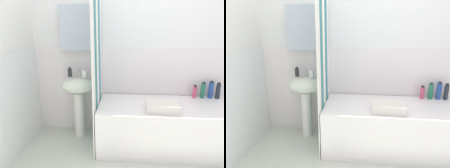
# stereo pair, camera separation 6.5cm
# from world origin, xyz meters

# --- Properties ---
(wall_back_tiled) EXTENTS (3.60, 0.18, 2.40)m
(wall_back_tiled) POSITION_xyz_m (-0.05, 1.26, 1.14)
(wall_back_tiled) COLOR white
(wall_back_tiled) RESTS_ON ground_plane
(sink) EXTENTS (0.44, 0.34, 0.83)m
(sink) POSITION_xyz_m (-0.90, 1.03, 0.61)
(sink) COLOR silver
(sink) RESTS_ON ground_plane
(faucet) EXTENTS (0.03, 0.12, 0.12)m
(faucet) POSITION_xyz_m (-0.90, 1.11, 0.89)
(faucet) COLOR silver
(faucet) RESTS_ON sink
(soap_dispenser) EXTENTS (0.05, 0.05, 0.14)m
(soap_dispenser) POSITION_xyz_m (-1.03, 1.10, 0.89)
(soap_dispenser) COLOR #24292E
(soap_dispenser) RESTS_ON sink
(toothbrush_cup) EXTENTS (0.07, 0.07, 0.10)m
(toothbrush_cup) POSITION_xyz_m (-0.82, 1.06, 0.88)
(toothbrush_cup) COLOR white
(toothbrush_cup) RESTS_ON sink
(bathtub) EXTENTS (1.63, 0.73, 0.56)m
(bathtub) POSITION_xyz_m (0.21, 0.85, 0.28)
(bathtub) COLOR white
(bathtub) RESTS_ON ground_plane
(shower_curtain) EXTENTS (0.01, 0.73, 2.00)m
(shower_curtain) POSITION_xyz_m (-0.62, 0.85, 1.00)
(shower_curtain) COLOR white
(shower_curtain) RESTS_ON ground_plane
(shampoo_bottle) EXTENTS (0.05, 0.05, 0.22)m
(shampoo_bottle) POSITION_xyz_m (0.93, 1.14, 0.67)
(shampoo_bottle) COLOR #222B32
(shampoo_bottle) RESTS_ON bathtub
(conditioner_bottle) EXTENTS (0.06, 0.06, 0.23)m
(conditioner_bottle) POSITION_xyz_m (0.83, 1.15, 0.67)
(conditioner_bottle) COLOR #284C9C
(conditioner_bottle) RESTS_ON bathtub
(lotion_bottle) EXTENTS (0.05, 0.05, 0.22)m
(lotion_bottle) POSITION_xyz_m (0.73, 1.14, 0.67)
(lotion_bottle) COLOR #257455
(lotion_bottle) RESTS_ON bathtub
(body_wash_bottle) EXTENTS (0.05, 0.05, 0.18)m
(body_wash_bottle) POSITION_xyz_m (0.63, 1.14, 0.65)
(body_wash_bottle) COLOR #C8486E
(body_wash_bottle) RESTS_ON bathtub
(towel_folded) EXTENTS (0.36, 0.26, 0.10)m
(towel_folded) POSITION_xyz_m (0.13, 0.66, 0.61)
(towel_folded) COLOR silver
(towel_folded) RESTS_ON bathtub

